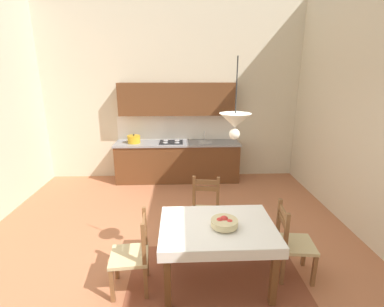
# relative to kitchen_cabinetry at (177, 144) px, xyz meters

# --- Properties ---
(ground_plane) EXTENTS (6.35, 7.15, 0.10)m
(ground_plane) POSITION_rel_kitchen_cabinetry_xyz_m (-0.10, -3.00, -0.91)
(ground_plane) COLOR #B7704C
(wall_back) EXTENTS (6.35, 0.12, 3.96)m
(wall_back) POSITION_rel_kitchen_cabinetry_xyz_m (-0.10, 0.33, 1.13)
(wall_back) COLOR beige
(wall_back) RESTS_ON ground_plane
(area_rug) EXTENTS (2.10, 1.60, 0.01)m
(area_rug) POSITION_rel_kitchen_cabinetry_xyz_m (0.49, -3.43, -0.85)
(area_rug) COLOR brown
(area_rug) RESTS_ON ground_plane
(kitchen_cabinetry) EXTENTS (2.79, 0.63, 2.20)m
(kitchen_cabinetry) POSITION_rel_kitchen_cabinetry_xyz_m (0.00, 0.00, 0.00)
(kitchen_cabinetry) COLOR brown
(kitchen_cabinetry) RESTS_ON ground_plane
(dining_table) EXTENTS (1.31, 0.95, 0.75)m
(dining_table) POSITION_rel_kitchen_cabinetry_xyz_m (0.49, -3.33, -0.23)
(dining_table) COLOR brown
(dining_table) RESTS_ON ground_plane
(dining_chair_tv_side) EXTENTS (0.45, 0.45, 0.93)m
(dining_chair_tv_side) POSITION_rel_kitchen_cabinetry_xyz_m (-0.47, -3.40, -0.41)
(dining_chair_tv_side) COLOR #D1BC89
(dining_chair_tv_side) RESTS_ON ground_plane
(dining_chair_kitchen_side) EXTENTS (0.48, 0.48, 0.93)m
(dining_chair_kitchen_side) POSITION_rel_kitchen_cabinetry_xyz_m (0.43, -2.41, -0.41)
(dining_chair_kitchen_side) COLOR #D1BC89
(dining_chair_kitchen_side) RESTS_ON ground_plane
(dining_chair_window_side) EXTENTS (0.46, 0.46, 0.93)m
(dining_chair_window_side) POSITION_rel_kitchen_cabinetry_xyz_m (1.41, -3.26, -0.41)
(dining_chair_window_side) COLOR #D1BC89
(dining_chair_window_side) RESTS_ON ground_plane
(fruit_bowl) EXTENTS (0.30, 0.30, 0.12)m
(fruit_bowl) POSITION_rel_kitchen_cabinetry_xyz_m (0.56, -3.38, -0.04)
(fruit_bowl) COLOR beige
(fruit_bowl) RESTS_ON dining_table
(pendant_lamp) EXTENTS (0.32, 0.32, 0.80)m
(pendant_lamp) POSITION_rel_kitchen_cabinetry_xyz_m (0.63, -3.37, 1.09)
(pendant_lamp) COLOR black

